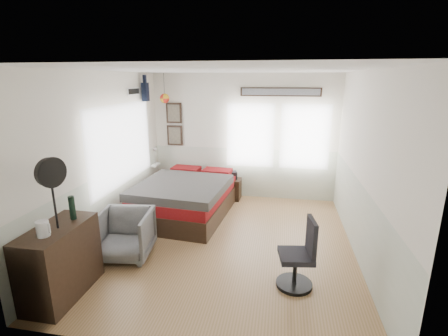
{
  "coord_description": "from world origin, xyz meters",
  "views": [
    {
      "loc": [
        0.81,
        -4.69,
        2.57
      ],
      "look_at": [
        -0.1,
        0.4,
        1.15
      ],
      "focal_mm": 26.0,
      "sensor_mm": 36.0,
      "label": 1
    }
  ],
  "objects_px": {
    "armchair": "(125,234)",
    "nightstand": "(230,189)",
    "dresser": "(61,261)",
    "bed": "(187,197)",
    "task_chair": "(300,260)"
  },
  "relations": [
    {
      "from": "armchair",
      "to": "nightstand",
      "type": "distance_m",
      "value": 2.91
    },
    {
      "from": "armchair",
      "to": "nightstand",
      "type": "height_order",
      "value": "armchair"
    },
    {
      "from": "dresser",
      "to": "bed",
      "type": "bearing_deg",
      "value": 73.57
    },
    {
      "from": "dresser",
      "to": "armchair",
      "type": "distance_m",
      "value": 1.03
    },
    {
      "from": "dresser",
      "to": "nightstand",
      "type": "height_order",
      "value": "dresser"
    },
    {
      "from": "nightstand",
      "to": "armchair",
      "type": "bearing_deg",
      "value": -110.64
    },
    {
      "from": "bed",
      "to": "armchair",
      "type": "bearing_deg",
      "value": -99.49
    },
    {
      "from": "bed",
      "to": "armchair",
      "type": "height_order",
      "value": "armchair"
    },
    {
      "from": "armchair",
      "to": "bed",
      "type": "bearing_deg",
      "value": 67.89
    },
    {
      "from": "bed",
      "to": "dresser",
      "type": "distance_m",
      "value": 2.78
    },
    {
      "from": "bed",
      "to": "dresser",
      "type": "bearing_deg",
      "value": -101.1
    },
    {
      "from": "dresser",
      "to": "armchair",
      "type": "relative_size",
      "value": 1.29
    },
    {
      "from": "dresser",
      "to": "task_chair",
      "type": "distance_m",
      "value": 2.93
    },
    {
      "from": "armchair",
      "to": "task_chair",
      "type": "bearing_deg",
      "value": -13.94
    },
    {
      "from": "bed",
      "to": "nightstand",
      "type": "relative_size",
      "value": 5.05
    }
  ]
}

